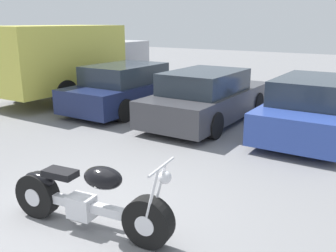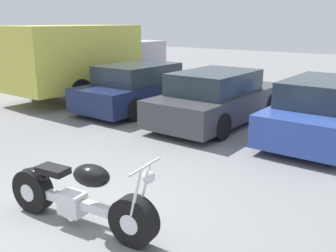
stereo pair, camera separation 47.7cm
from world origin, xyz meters
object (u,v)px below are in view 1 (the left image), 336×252
motorcycle (87,200)px  delivery_truck (69,58)px  parked_car_navy (130,88)px  parked_car_dark_grey (208,97)px  parked_car_blue (315,107)px

motorcycle → delivery_truck: 9.01m
motorcycle → parked_car_navy: size_ratio=0.52×
parked_car_navy → parked_car_dark_grey: bearing=-1.2°
motorcycle → parked_car_dark_grey: bearing=101.6°
motorcycle → parked_car_dark_grey: size_ratio=0.52×
motorcycle → parked_car_blue: (1.51, 6.00, 0.24)m
parked_car_navy → parked_car_dark_grey: (2.68, -0.06, 0.00)m
parked_car_navy → parked_car_blue: bearing=2.4°
parked_car_blue → parked_car_navy: bearing=-177.6°
parked_car_navy → delivery_truck: (-2.78, 0.24, 0.73)m
parked_car_dark_grey → parked_car_blue: 2.69m
parked_car_dark_grey → delivery_truck: bearing=176.9°
motorcycle → delivery_truck: (-6.63, 6.02, 0.97)m
parked_car_dark_grey → delivery_truck: size_ratio=0.76×
parked_car_dark_grey → delivery_truck: 5.52m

